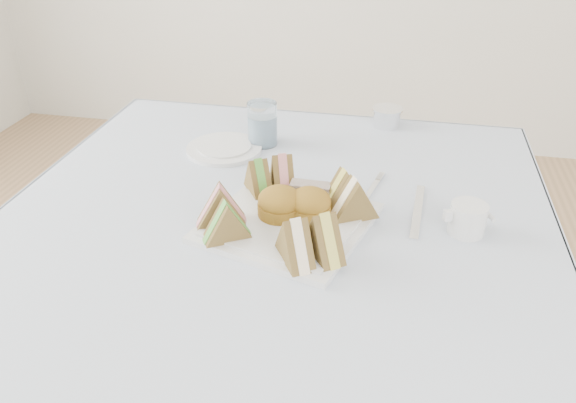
% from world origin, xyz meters
% --- Properties ---
extents(table, '(0.90, 0.90, 0.74)m').
position_xyz_m(table, '(0.00, 0.00, 0.37)').
color(table, brown).
rests_on(table, floor).
extents(tablecloth, '(1.02, 1.02, 0.01)m').
position_xyz_m(tablecloth, '(0.00, 0.00, 0.74)').
color(tablecloth, '#A7B3C8').
rests_on(tablecloth, table).
extents(serving_plate, '(0.33, 0.33, 0.01)m').
position_xyz_m(serving_plate, '(0.03, -0.03, 0.75)').
color(serving_plate, silver).
rests_on(serving_plate, tablecloth).
extents(sandwich_fl_a, '(0.10, 0.07, 0.08)m').
position_xyz_m(sandwich_fl_a, '(-0.08, -0.07, 0.80)').
color(sandwich_fl_a, brown).
rests_on(sandwich_fl_a, serving_plate).
extents(sandwich_fl_b, '(0.09, 0.07, 0.07)m').
position_xyz_m(sandwich_fl_b, '(-0.06, -0.11, 0.79)').
color(sandwich_fl_b, brown).
rests_on(sandwich_fl_b, serving_plate).
extents(sandwich_fr_a, '(0.08, 0.10, 0.08)m').
position_xyz_m(sandwich_fr_a, '(0.11, -0.12, 0.80)').
color(sandwich_fr_a, brown).
rests_on(sandwich_fr_a, serving_plate).
extents(sandwich_fr_b, '(0.08, 0.10, 0.08)m').
position_xyz_m(sandwich_fr_b, '(0.07, -0.14, 0.80)').
color(sandwich_fr_b, brown).
rests_on(sandwich_fr_b, serving_plate).
extents(sandwich_bl_a, '(0.07, 0.09, 0.07)m').
position_xyz_m(sandwich_bl_a, '(-0.04, 0.06, 0.79)').
color(sandwich_bl_a, brown).
rests_on(sandwich_bl_a, serving_plate).
extents(sandwich_bl_b, '(0.07, 0.09, 0.07)m').
position_xyz_m(sandwich_bl_b, '(-0.00, 0.08, 0.79)').
color(sandwich_bl_b, brown).
rests_on(sandwich_bl_b, serving_plate).
extents(sandwich_br_a, '(0.10, 0.08, 0.08)m').
position_xyz_m(sandwich_br_a, '(0.14, 0.00, 0.80)').
color(sandwich_br_a, brown).
rests_on(sandwich_br_a, serving_plate).
extents(sandwich_br_b, '(0.09, 0.08, 0.07)m').
position_xyz_m(sandwich_br_b, '(0.12, 0.04, 0.79)').
color(sandwich_br_b, brown).
rests_on(sandwich_br_b, serving_plate).
extents(scone_left, '(0.09, 0.09, 0.05)m').
position_xyz_m(scone_left, '(0.02, -0.02, 0.78)').
color(scone_left, '#A9731D').
rests_on(scone_left, serving_plate).
extents(scone_right, '(0.08, 0.08, 0.05)m').
position_xyz_m(scone_right, '(0.07, -0.01, 0.78)').
color(scone_right, '#A9731D').
rests_on(scone_right, serving_plate).
extents(pastry_slice, '(0.08, 0.03, 0.04)m').
position_xyz_m(pastry_slice, '(0.06, 0.04, 0.78)').
color(pastry_slice, tan).
rests_on(pastry_slice, serving_plate).
extents(side_plate, '(0.19, 0.19, 0.01)m').
position_xyz_m(side_plate, '(-0.17, 0.24, 0.75)').
color(side_plate, silver).
rests_on(side_plate, tablecloth).
extents(water_glass, '(0.08, 0.08, 0.10)m').
position_xyz_m(water_glass, '(-0.09, 0.30, 0.80)').
color(water_glass, white).
rests_on(water_glass, tablecloth).
extents(tea_strainer, '(0.09, 0.09, 0.04)m').
position_xyz_m(tea_strainer, '(0.18, 0.46, 0.77)').
color(tea_strainer, silver).
rests_on(tea_strainer, tablecloth).
extents(knife, '(0.03, 0.19, 0.00)m').
position_xyz_m(knife, '(0.26, 0.06, 0.75)').
color(knife, silver).
rests_on(knife, tablecloth).
extents(fork, '(0.05, 0.19, 0.00)m').
position_xyz_m(fork, '(0.16, 0.07, 0.75)').
color(fork, silver).
rests_on(fork, tablecloth).
extents(creamer_jug, '(0.08, 0.08, 0.06)m').
position_xyz_m(creamer_jug, '(0.34, 0.01, 0.77)').
color(creamer_jug, silver).
rests_on(creamer_jug, tablecloth).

